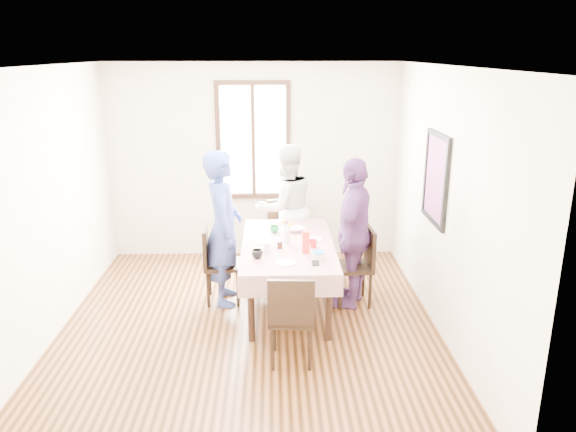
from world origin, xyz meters
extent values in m
plane|color=black|center=(0.00, 0.00, 0.00)|extent=(4.50, 4.50, 0.00)
plane|color=beige|center=(0.00, 2.25, 1.35)|extent=(4.00, 0.00, 4.00)
plane|color=beige|center=(2.00, 0.00, 1.35)|extent=(0.00, 4.50, 4.50)
cube|color=black|center=(0.00, 2.23, 1.65)|extent=(1.02, 0.06, 1.62)
cube|color=white|center=(0.00, 2.24, 1.65)|extent=(0.90, 0.02, 1.50)
cube|color=red|center=(1.98, 0.30, 1.55)|extent=(0.04, 0.76, 0.96)
cube|color=black|center=(0.43, 0.52, 0.38)|extent=(0.90, 1.71, 0.75)
cube|color=#5B040D|center=(0.43, 0.52, 0.76)|extent=(1.02, 1.83, 0.01)
cube|color=black|center=(-0.33, 0.68, 0.46)|extent=(0.44, 0.44, 0.91)
cube|color=black|center=(1.18, 0.57, 0.46)|extent=(0.44, 0.44, 0.91)
cube|color=black|center=(0.43, 1.69, 0.46)|extent=(0.49, 0.49, 0.91)
cube|color=black|center=(0.43, -0.66, 0.46)|extent=(0.44, 0.44, 0.91)
imported|color=#324289|center=(-0.31, 0.68, 0.90)|extent=(0.48, 0.69, 1.79)
imported|color=silver|center=(0.43, 1.67, 0.85)|extent=(1.01, 0.92, 1.70)
imported|color=#573067|center=(1.16, 0.57, 0.86)|extent=(0.76, 1.10, 1.73)
imported|color=black|center=(0.09, 0.07, 0.81)|extent=(0.15, 0.15, 0.09)
imported|color=red|center=(0.70, 0.39, 0.80)|extent=(0.13, 0.13, 0.08)
imported|color=#0C7226|center=(0.28, 0.91, 0.80)|extent=(0.12, 0.12, 0.08)
imported|color=white|center=(0.53, 0.95, 0.79)|extent=(0.27, 0.27, 0.05)
cube|color=red|center=(0.61, 0.23, 0.88)|extent=(0.08, 0.08, 0.24)
cylinder|color=white|center=(0.73, 0.04, 0.79)|extent=(0.13, 0.13, 0.07)
cylinder|color=black|center=(0.33, 0.36, 0.80)|extent=(0.06, 0.06, 0.08)
cylinder|color=silver|center=(0.19, 0.26, 0.82)|extent=(0.08, 0.08, 0.11)
cube|color=black|center=(0.69, -0.10, 0.77)|extent=(0.07, 0.14, 0.01)
cylinder|color=silver|center=(0.42, 0.57, 0.84)|extent=(0.07, 0.07, 0.15)
cylinder|color=white|center=(0.14, 0.60, 0.77)|extent=(0.20, 0.20, 0.01)
cylinder|color=white|center=(0.73, 0.63, 0.77)|extent=(0.20, 0.20, 0.01)
cylinder|color=white|center=(0.39, -0.08, 0.77)|extent=(0.20, 0.20, 0.01)
cylinder|color=blue|center=(0.73, 0.04, 0.83)|extent=(0.12, 0.12, 0.01)
camera|label=1|loc=(0.26, -5.28, 2.84)|focal=34.21mm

